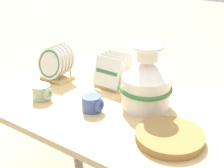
{
  "coord_description": "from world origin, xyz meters",
  "views": [
    {
      "loc": [
        0.84,
        -1.21,
        1.42
      ],
      "look_at": [
        0.0,
        0.0,
        0.74
      ],
      "focal_mm": 50.0,
      "sensor_mm": 36.0,
      "label": 1
    }
  ],
  "objects_px": {
    "dish_rack_square_plates": "(113,75)",
    "wicker_charger_stack": "(170,137)",
    "dish_rack_round_plates": "(56,66)",
    "mug_cobalt_glaze": "(92,103)",
    "ceramic_vase": "(146,82)",
    "mug_sage_glaze": "(42,92)"
  },
  "relations": [
    {
      "from": "dish_rack_square_plates",
      "to": "wicker_charger_stack",
      "type": "relative_size",
      "value": 0.64
    },
    {
      "from": "mug_cobalt_glaze",
      "to": "mug_sage_glaze",
      "type": "bearing_deg",
      "value": -169.81
    },
    {
      "from": "dish_rack_round_plates",
      "to": "wicker_charger_stack",
      "type": "distance_m",
      "value": 0.89
    },
    {
      "from": "dish_rack_round_plates",
      "to": "dish_rack_square_plates",
      "type": "distance_m",
      "value": 0.36
    },
    {
      "from": "mug_cobalt_glaze",
      "to": "ceramic_vase",
      "type": "bearing_deg",
      "value": 44.69
    },
    {
      "from": "wicker_charger_stack",
      "to": "mug_sage_glaze",
      "type": "bearing_deg",
      "value": -176.87
    },
    {
      "from": "mug_sage_glaze",
      "to": "mug_cobalt_glaze",
      "type": "bearing_deg",
      "value": 10.19
    },
    {
      "from": "dish_rack_round_plates",
      "to": "mug_sage_glaze",
      "type": "xyz_separation_m",
      "value": [
        0.12,
        -0.24,
        -0.05
      ]
    },
    {
      "from": "mug_sage_glaze",
      "to": "ceramic_vase",
      "type": "bearing_deg",
      "value": 26.46
    },
    {
      "from": "dish_rack_square_plates",
      "to": "mug_sage_glaze",
      "type": "distance_m",
      "value": 0.42
    },
    {
      "from": "ceramic_vase",
      "to": "mug_sage_glaze",
      "type": "xyz_separation_m",
      "value": [
        -0.5,
        -0.25,
        -0.1
      ]
    },
    {
      "from": "ceramic_vase",
      "to": "mug_cobalt_glaze",
      "type": "distance_m",
      "value": 0.29
    },
    {
      "from": "dish_rack_square_plates",
      "to": "wicker_charger_stack",
      "type": "bearing_deg",
      "value": -31.31
    },
    {
      "from": "wicker_charger_stack",
      "to": "dish_rack_round_plates",
      "type": "bearing_deg",
      "value": 167.08
    },
    {
      "from": "mug_cobalt_glaze",
      "to": "mug_sage_glaze",
      "type": "relative_size",
      "value": 1.0
    },
    {
      "from": "dish_rack_square_plates",
      "to": "wicker_charger_stack",
      "type": "height_order",
      "value": "dish_rack_square_plates"
    },
    {
      "from": "dish_rack_square_plates",
      "to": "mug_cobalt_glaze",
      "type": "height_order",
      "value": "dish_rack_square_plates"
    },
    {
      "from": "dish_rack_round_plates",
      "to": "mug_cobalt_glaze",
      "type": "relative_size",
      "value": 1.95
    },
    {
      "from": "dish_rack_square_plates",
      "to": "wicker_charger_stack",
      "type": "xyz_separation_m",
      "value": [
        0.52,
        -0.32,
        -0.05
      ]
    },
    {
      "from": "dish_rack_round_plates",
      "to": "wicker_charger_stack",
      "type": "relative_size",
      "value": 0.7
    },
    {
      "from": "ceramic_vase",
      "to": "mug_sage_glaze",
      "type": "distance_m",
      "value": 0.57
    },
    {
      "from": "ceramic_vase",
      "to": "mug_cobalt_glaze",
      "type": "xyz_separation_m",
      "value": [
        -0.2,
        -0.19,
        -0.1
      ]
    }
  ]
}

